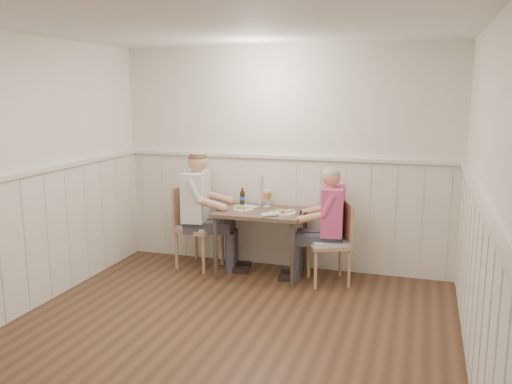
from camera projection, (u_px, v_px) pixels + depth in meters
The scene contains 16 objects.
ground_plane at pixel (215, 346), 4.49m from camera, with size 4.50×4.50×0.00m, color #422A1A.
room_shell at pixel (212, 165), 4.21m from camera, with size 4.04×4.54×2.60m.
wainscot at pixel (241, 244), 5.00m from camera, with size 4.00×4.49×1.34m.
dining_table at pixel (261, 219), 6.14m from camera, with size 0.99×0.70×0.75m.
chair_right at pixel (334, 239), 5.90m from camera, with size 0.56×0.56×0.90m.
chair_left at pixel (195, 223), 6.46m from camera, with size 0.55×0.55×0.97m.
man_in_pink at pixel (329, 233), 5.93m from camera, with size 0.63×0.44×1.31m.
diner_cream at pixel (200, 219), 6.36m from camera, with size 0.71×0.49×1.42m.
plate_man at pixel (282, 212), 5.97m from camera, with size 0.29×0.29×0.07m.
plate_diner at pixel (242, 208), 6.17m from camera, with size 0.24×0.24×0.06m.
beer_glass_a at pixel (268, 195), 6.34m from camera, with size 0.08×0.08×0.20m.
beer_glass_b at pixel (267, 195), 6.29m from camera, with size 0.08×0.08×0.20m.
beer_bottle at pixel (242, 197), 6.41m from camera, with size 0.06×0.06×0.21m.
rolled_napkin at pixel (271, 215), 5.82m from camera, with size 0.19×0.18×0.05m.
grass_vase at pixel (260, 190), 6.40m from camera, with size 0.04×0.04×0.39m.
gingham_mat at pixel (247, 206), 6.33m from camera, with size 0.32×0.29×0.01m.
Camera 1 is at (1.58, -3.88, 2.09)m, focal length 38.00 mm.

